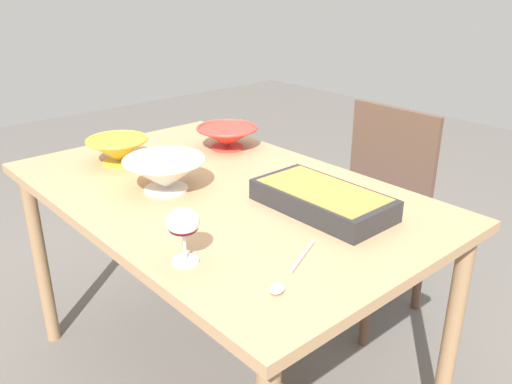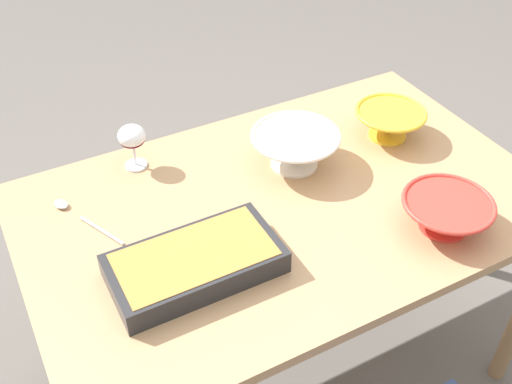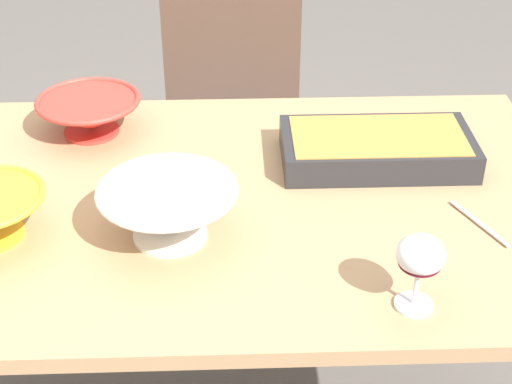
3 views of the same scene
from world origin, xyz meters
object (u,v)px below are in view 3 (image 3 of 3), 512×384
chair (233,126)px  mixing_bowl (168,210)px  small_bowl (90,113)px  wine_glass (420,259)px  dining_table (227,229)px  casserole_dish (377,147)px

chair → mixing_bowl: bearing=82.5°
small_bowl → wine_glass: bearing=134.7°
dining_table → small_bowl: small_bowl is taller
mixing_bowl → dining_table: bearing=-128.5°
small_bowl → mixing_bowl: bearing=116.3°
small_bowl → dining_table: bearing=137.8°
chair → small_bowl: chair is taller
mixing_bowl → small_bowl: bearing=-63.7°
mixing_bowl → small_bowl: mixing_bowl is taller
dining_table → casserole_dish: (-0.32, -0.12, 0.11)m
wine_glass → mixing_bowl: (0.40, -0.21, -0.04)m
dining_table → chair: 0.81m
wine_glass → casserole_dish: bearing=-91.9°
wine_glass → small_bowl: 0.86m
dining_table → chair: bearing=-91.3°
wine_glass → casserole_dish: (-0.02, -0.46, -0.06)m
dining_table → chair: (-0.02, -0.79, -0.18)m
small_bowl → chair: bearing=-121.9°
wine_glass → small_bowl: (0.60, -0.61, -0.05)m
wine_glass → mixing_bowl: size_ratio=0.54×
dining_table → wine_glass: wine_glass is taller
mixing_bowl → casserole_dish: bearing=-148.9°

